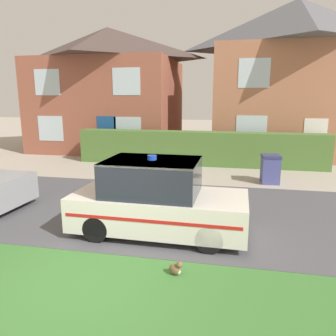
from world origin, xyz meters
The scene contains 9 objects.
ground_plane centered at (0.00, 0.00, 0.00)m, with size 80.00×80.00×0.00m, color #A89E8E.
road_strip centered at (0.00, 3.80, 0.01)m, with size 28.00×5.54×0.01m, color #4C4C51.
lawn_verge centered at (0.00, -0.36, 0.00)m, with size 28.00×2.79×0.01m, color #3D7533.
garden_hedge centered at (0.81, 10.13, 0.76)m, with size 11.16×0.87×1.52m, color #4C7233.
police_car centered at (0.76, 2.27, 0.79)m, with size 3.91×1.77×1.79m.
cat centered at (1.51, 0.56, 0.12)m, with size 0.28×0.27×0.29m.
house_left centered at (-4.96, 14.16, 3.53)m, with size 8.07×6.57×6.92m.
house_right centered at (5.37, 14.58, 4.08)m, with size 8.52×7.04×8.00m.
wheelie_bin centered at (3.71, 7.38, 0.52)m, with size 0.69×0.71×1.04m.
Camera 1 is at (2.42, -4.56, 3.05)m, focal length 35.00 mm.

